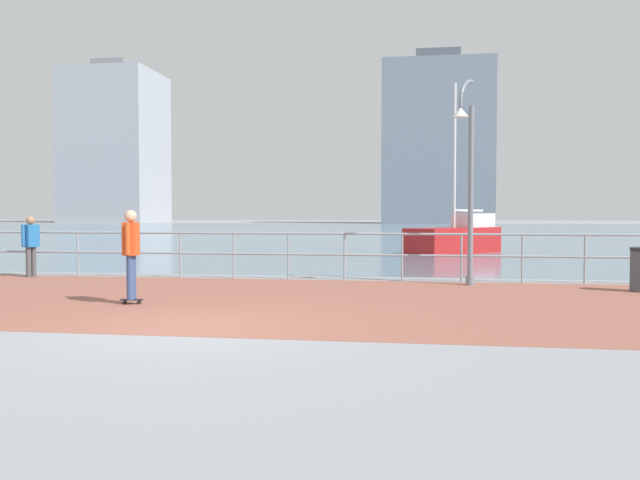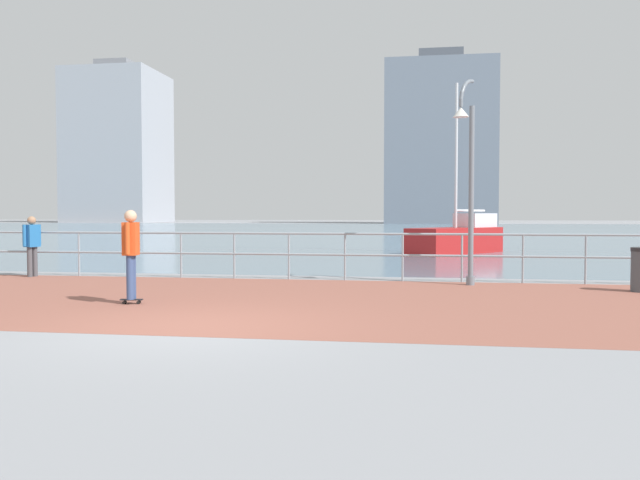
{
  "view_description": "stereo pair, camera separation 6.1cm",
  "coord_description": "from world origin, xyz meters",
  "px_view_note": "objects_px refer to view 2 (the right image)",
  "views": [
    {
      "loc": [
        3.2,
        -8.87,
        1.64
      ],
      "look_at": [
        1.21,
        4.12,
        1.1
      ],
      "focal_mm": 36.43,
      "sensor_mm": 36.0,
      "label": 1
    },
    {
      "loc": [
        3.26,
        -8.86,
        1.64
      ],
      "look_at": [
        1.21,
        4.12,
        1.1
      ],
      "focal_mm": 36.43,
      "sensor_mm": 36.0,
      "label": 2
    }
  ],
  "objects_px": {
    "skateboarder": "(131,248)",
    "bystander": "(32,241)",
    "sailboat_navy": "(458,237)",
    "lamppost": "(468,172)"
  },
  "relations": [
    {
      "from": "skateboarder",
      "to": "bystander",
      "type": "distance_m",
      "value": 6.47
    },
    {
      "from": "bystander",
      "to": "skateboarder",
      "type": "bearing_deg",
      "value": -42.46
    },
    {
      "from": "skateboarder",
      "to": "sailboat_navy",
      "type": "xyz_separation_m",
      "value": [
        6.65,
        16.21,
        -0.36
      ]
    },
    {
      "from": "skateboarder",
      "to": "sailboat_navy",
      "type": "distance_m",
      "value": 17.52
    },
    {
      "from": "skateboarder",
      "to": "bystander",
      "type": "relative_size",
      "value": 1.09
    },
    {
      "from": "lamppost",
      "to": "sailboat_navy",
      "type": "xyz_separation_m",
      "value": [
        0.45,
        12.24,
        -1.92
      ]
    },
    {
      "from": "lamppost",
      "to": "sailboat_navy",
      "type": "bearing_deg",
      "value": 87.88
    },
    {
      "from": "lamppost",
      "to": "sailboat_navy",
      "type": "height_order",
      "value": "sailboat_navy"
    },
    {
      "from": "sailboat_navy",
      "to": "bystander",
      "type": "bearing_deg",
      "value": -133.99
    },
    {
      "from": "lamppost",
      "to": "bystander",
      "type": "bearing_deg",
      "value": 177.89
    }
  ]
}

